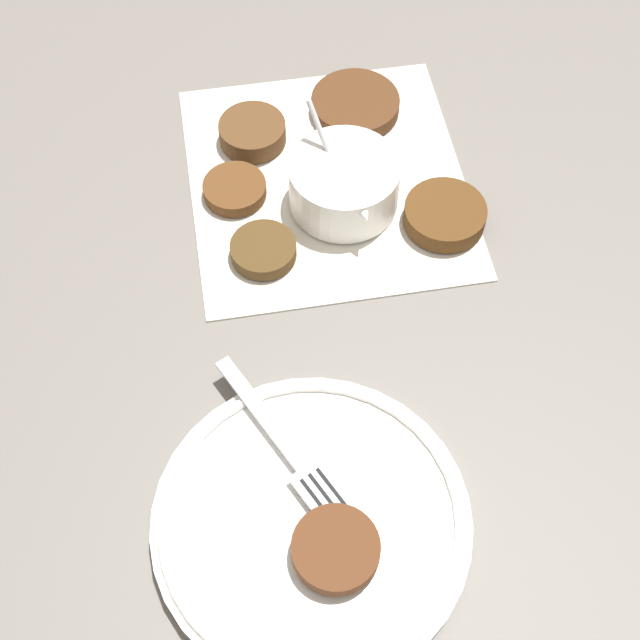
{
  "coord_description": "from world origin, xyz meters",
  "views": [
    {
      "loc": [
        0.54,
        -0.16,
        0.64
      ],
      "look_at": [
        0.17,
        -0.04,
        0.02
      ],
      "focal_mm": 50.0,
      "sensor_mm": 36.0,
      "label": 1
    }
  ],
  "objects_px": {
    "serving_plate": "(311,521)",
    "fork": "(303,467)",
    "fritter_on_plate": "(336,549)",
    "sauce_bowl": "(344,186)"
  },
  "relations": [
    {
      "from": "fork",
      "to": "serving_plate",
      "type": "bearing_deg",
      "value": -8.99
    },
    {
      "from": "fritter_on_plate",
      "to": "fork",
      "type": "relative_size",
      "value": 0.35
    },
    {
      "from": "sauce_bowl",
      "to": "fritter_on_plate",
      "type": "bearing_deg",
      "value": -20.79
    },
    {
      "from": "serving_plate",
      "to": "fritter_on_plate",
      "type": "bearing_deg",
      "value": 14.48
    },
    {
      "from": "sauce_bowl",
      "to": "fork",
      "type": "xyz_separation_m",
      "value": [
        0.24,
        -0.12,
        -0.0
      ]
    },
    {
      "from": "serving_plate",
      "to": "fork",
      "type": "height_order",
      "value": "fork"
    },
    {
      "from": "fritter_on_plate",
      "to": "fork",
      "type": "xyz_separation_m",
      "value": [
        -0.07,
        -0.0,
        -0.0
      ]
    },
    {
      "from": "serving_plate",
      "to": "fritter_on_plate",
      "type": "height_order",
      "value": "fritter_on_plate"
    },
    {
      "from": "serving_plate",
      "to": "fork",
      "type": "distance_m",
      "value": 0.04
    },
    {
      "from": "sauce_bowl",
      "to": "fritter_on_plate",
      "type": "relative_size",
      "value": 1.74
    }
  ]
}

